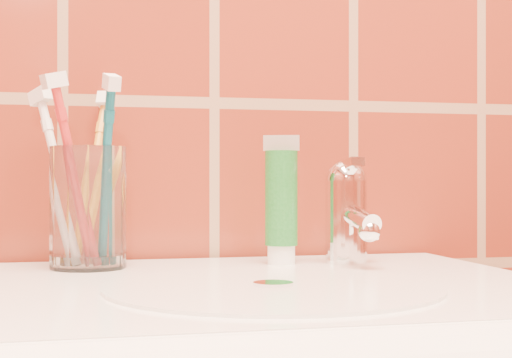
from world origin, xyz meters
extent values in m
cylinder|color=silver|center=(0.00, 0.91, 0.85)|extent=(0.30, 0.30, 0.00)
cylinder|color=white|center=(0.00, 0.91, 0.85)|extent=(0.04, 0.04, 0.00)
cylinder|color=white|center=(-0.16, 1.11, 0.92)|extent=(0.09, 0.09, 0.13)
cylinder|color=white|center=(0.06, 1.10, 0.86)|extent=(0.03, 0.03, 0.02)
cylinder|color=#165D1E|center=(0.06, 1.10, 0.93)|extent=(0.04, 0.04, 0.11)
cube|color=beige|center=(0.06, 1.10, 0.99)|extent=(0.04, 0.00, 0.02)
cylinder|color=white|center=(0.14, 1.09, 0.90)|extent=(0.05, 0.05, 0.09)
sphere|color=white|center=(0.14, 1.09, 0.94)|extent=(0.05, 0.05, 0.05)
cylinder|color=white|center=(0.14, 1.06, 0.91)|extent=(0.02, 0.09, 0.03)
cube|color=white|center=(0.14, 1.08, 0.96)|extent=(0.02, 0.06, 0.01)
camera|label=1|loc=(-0.17, 0.24, 0.95)|focal=55.00mm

